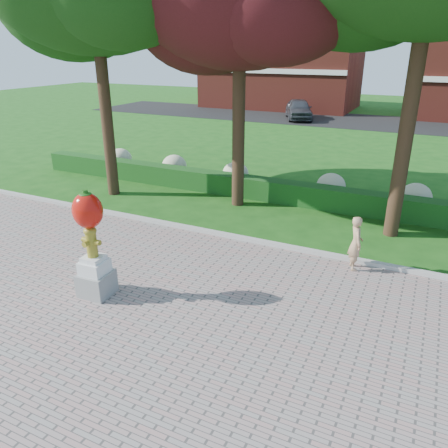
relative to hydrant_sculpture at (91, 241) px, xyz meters
name	(u,v)px	position (x,y,z in m)	size (l,w,h in m)	color
ground	(212,291)	(2.34, 1.36, -1.41)	(100.00, 100.00, 0.00)	#174B12
walkway	(101,402)	(2.34, -2.64, -1.39)	(40.00, 14.00, 0.04)	gray
curb	(258,242)	(2.34, 4.36, -1.33)	(40.00, 0.18, 0.15)	#ADADA5
lawn_hedge	(298,194)	(2.34, 8.36, -1.01)	(24.00, 0.70, 0.80)	#124014
hydrangea_row	(320,185)	(2.92, 9.36, -0.86)	(20.10, 1.10, 0.99)	#BFBC92
street	(377,122)	(2.34, 29.36, -1.40)	(50.00, 8.00, 0.02)	black
building_left	(281,69)	(-7.66, 35.36, 2.09)	(14.00, 8.00, 7.00)	maroon
hydrant_sculpture	(91,241)	(0.00, 0.00, 0.00)	(0.75, 0.74, 2.58)	gray
woman	(356,243)	(5.22, 3.96, -0.64)	(0.53, 0.35, 1.46)	tan
parked_car	(299,109)	(-3.64, 28.30, -0.59)	(1.88, 4.68, 1.59)	#3B3D42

